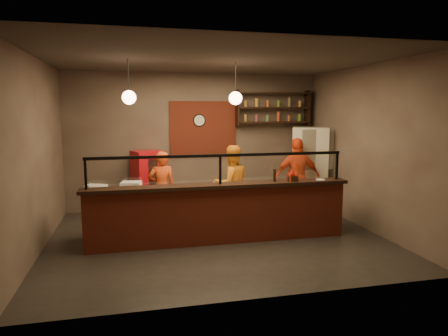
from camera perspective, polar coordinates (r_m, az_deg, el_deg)
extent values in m
plane|color=black|center=(7.49, -1.04, -9.88)|extent=(6.00, 6.00, 0.00)
plane|color=#3D372F|center=(7.18, -1.11, 15.19)|extent=(6.00, 6.00, 0.00)
plane|color=#6A5C4D|center=(9.61, -4.16, 3.83)|extent=(6.00, 0.00, 6.00)
plane|color=#6A5C4D|center=(7.18, -25.23, 1.62)|extent=(0.00, 5.00, 5.00)
plane|color=#6A5C4D|center=(8.32, 19.62, 2.71)|extent=(0.00, 5.00, 5.00)
plane|color=#6A5C4D|center=(4.76, 5.15, -0.54)|extent=(6.00, 0.00, 6.00)
cube|color=maroon|center=(9.60, -2.97, 5.62)|extent=(1.60, 0.04, 1.30)
cube|color=maroon|center=(7.07, -0.54, -6.76)|extent=(4.60, 0.25, 1.00)
cube|color=black|center=(6.95, -0.55, -2.53)|extent=(4.70, 0.37, 0.06)
cube|color=gray|center=(7.56, -1.37, -6.36)|extent=(4.60, 0.75, 0.85)
cube|color=beige|center=(7.46, -1.38, -3.01)|extent=(4.60, 0.75, 0.05)
cube|color=white|center=(6.91, -0.55, -0.25)|extent=(4.40, 0.02, 0.50)
cube|color=black|center=(6.88, -0.56, 1.81)|extent=(4.50, 0.05, 0.05)
cube|color=black|center=(6.79, -19.17, -0.85)|extent=(0.04, 0.04, 0.50)
cube|color=black|center=(6.91, -0.55, -0.25)|extent=(0.04, 0.04, 0.50)
cube|color=black|center=(7.69, 15.82, 0.30)|extent=(0.04, 0.04, 0.50)
cube|color=black|center=(9.89, 6.99, 6.52)|extent=(1.80, 0.28, 0.04)
cube|color=black|center=(9.89, 7.02, 8.54)|extent=(1.80, 0.28, 0.04)
cube|color=black|center=(9.90, 7.06, 10.57)|extent=(1.80, 0.28, 0.04)
cube|color=black|center=(9.62, 1.92, 8.61)|extent=(0.04, 0.28, 0.85)
cube|color=black|center=(10.23, 11.82, 8.42)|extent=(0.04, 0.28, 0.85)
cylinder|color=black|center=(9.57, -3.56, 6.81)|extent=(0.30, 0.04, 0.30)
cylinder|color=black|center=(7.20, -13.50, 12.56)|extent=(0.01, 0.01, 0.60)
sphere|color=#FFB88C|center=(7.18, -13.41, 9.78)|extent=(0.24, 0.24, 0.24)
cylinder|color=black|center=(7.44, 1.66, 12.62)|extent=(0.01, 0.01, 0.60)
sphere|color=#FFB88C|center=(7.42, 1.65, 9.93)|extent=(0.24, 0.24, 0.24)
imported|color=#D84314|center=(8.33, -8.87, -2.78)|extent=(0.58, 0.41, 1.51)
imported|color=orange|center=(8.25, 1.06, -2.37)|extent=(0.89, 0.74, 1.63)
imported|color=red|center=(8.93, 10.44, -1.34)|extent=(1.06, 0.52, 1.74)
cube|color=beige|center=(9.63, 12.15, -0.09)|extent=(1.05, 1.03, 1.94)
cube|color=red|center=(9.27, -10.83, -1.98)|extent=(0.77, 0.74, 1.43)
cylinder|color=beige|center=(7.59, 2.53, -2.59)|extent=(0.57, 0.57, 0.01)
cube|color=white|center=(7.30, -13.12, -2.59)|extent=(0.39, 0.34, 0.17)
cube|color=silver|center=(7.40, -18.05, -2.79)|extent=(0.33, 0.30, 0.13)
cube|color=silver|center=(7.14, -17.47, -3.06)|extent=(0.33, 0.27, 0.15)
cylinder|color=#F3FA29|center=(7.40, -13.12, -2.88)|extent=(0.35, 0.12, 0.06)
cube|color=black|center=(7.33, 9.73, -1.46)|extent=(0.19, 0.16, 0.10)
cylinder|color=black|center=(7.24, 7.23, -1.03)|extent=(0.05, 0.05, 0.23)
cylinder|color=silver|center=(7.56, 13.62, -1.62)|extent=(0.20, 0.20, 0.01)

